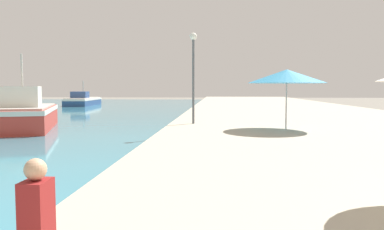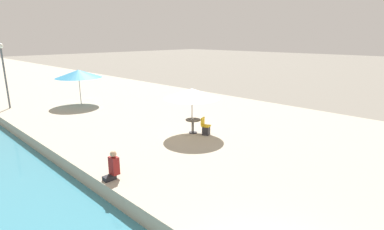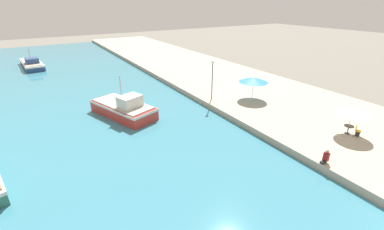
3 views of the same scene
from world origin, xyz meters
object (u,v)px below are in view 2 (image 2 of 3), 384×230
at_px(person_at_quay, 113,166).
at_px(cafe_umbrella_white, 78,74).
at_px(cafe_umbrella_pink, 192,93).
at_px(cafe_chair_left, 206,129).
at_px(cafe_table, 193,123).
at_px(lamppost, 3,65).

bearing_deg(person_at_quay, cafe_umbrella_white, 68.76).
distance_m(cafe_umbrella_pink, cafe_chair_left, 1.98).
bearing_deg(person_at_quay, cafe_chair_left, 9.00).
relative_size(cafe_umbrella_white, cafe_table, 4.23).
bearing_deg(cafe_chair_left, cafe_umbrella_white, -104.14).
height_order(cafe_umbrella_white, person_at_quay, cafe_umbrella_white).
bearing_deg(cafe_table, cafe_umbrella_pink, 179.84).
relative_size(cafe_umbrella_pink, person_at_quay, 2.79).
bearing_deg(cafe_umbrella_white, lamppost, 150.29).
xyz_separation_m(person_at_quay, lamppost, (0.72, 15.07, 2.63)).
bearing_deg(cafe_umbrella_pink, cafe_table, -0.16).
height_order(cafe_umbrella_pink, cafe_umbrella_white, cafe_umbrella_white).
distance_m(cafe_umbrella_pink, cafe_umbrella_white, 11.06).
bearing_deg(cafe_umbrella_pink, cafe_umbrella_white, 94.20).
relative_size(cafe_chair_left, lamppost, 0.20).
height_order(cafe_table, lamppost, lamppost).
xyz_separation_m(cafe_table, lamppost, (-5.10, 13.43, 2.56)).
height_order(person_at_quay, lamppost, lamppost).
bearing_deg(lamppost, cafe_umbrella_white, -29.71).
distance_m(cafe_table, person_at_quay, 6.04).
bearing_deg(cafe_umbrella_white, cafe_chair_left, -84.47).
height_order(cafe_umbrella_pink, cafe_chair_left, cafe_umbrella_pink).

